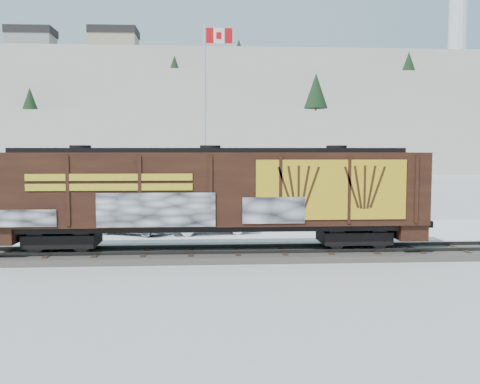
{
  "coord_description": "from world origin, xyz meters",
  "views": [
    {
      "loc": [
        -1.33,
        -23.33,
        4.7
      ],
      "look_at": [
        0.34,
        3.0,
        2.64
      ],
      "focal_mm": 40.0,
      "sensor_mm": 36.0,
      "label": 1
    }
  ],
  "objects": [
    {
      "name": "car_dark",
      "position": [
        6.3,
        7.46,
        0.67
      ],
      "size": [
        4.76,
        3.24,
        1.28
      ],
      "primitive_type": "imported",
      "rotation": [
        0.0,
        0.0,
        1.21
      ],
      "color": "black",
      "rests_on": "parking_strip"
    },
    {
      "name": "rail_track",
      "position": [
        0.0,
        0.0,
        0.15
      ],
      "size": [
        50.0,
        3.4,
        0.43
      ],
      "color": "#59544C",
      "rests_on": "ground"
    },
    {
      "name": "ground",
      "position": [
        0.0,
        0.0,
        0.0
      ],
      "size": [
        500.0,
        500.0,
        0.0
      ],
      "primitive_type": "plane",
      "color": "white",
      "rests_on": "ground"
    },
    {
      "name": "flagpole",
      "position": [
        -1.3,
        12.83,
        4.92
      ],
      "size": [
        2.3,
        0.9,
        13.0
      ],
      "color": "silver",
      "rests_on": "ground"
    },
    {
      "name": "car_white",
      "position": [
        -1.09,
        6.4,
        0.81
      ],
      "size": [
        4.97,
        2.41,
        1.57
      ],
      "primitive_type": "imported",
      "rotation": [
        0.0,
        0.0,
        1.73
      ],
      "color": "silver",
      "rests_on": "parking_strip"
    },
    {
      "name": "parking_strip",
      "position": [
        0.0,
        7.5,
        0.01
      ],
      "size": [
        40.0,
        8.0,
        0.03
      ],
      "primitive_type": "cube",
      "color": "white",
      "rests_on": "ground"
    },
    {
      "name": "hillside",
      "position": [
        -0.05,
        139.79,
        14.37
      ],
      "size": [
        360.0,
        110.0,
        93.0
      ],
      "color": "white",
      "rests_on": "ground"
    },
    {
      "name": "hopper_railcar",
      "position": [
        -1.15,
        -0.01,
        2.88
      ],
      "size": [
        18.56,
        3.06,
        4.38
      ],
      "color": "black",
      "rests_on": "rail_track"
    },
    {
      "name": "car_silver",
      "position": [
        -5.57,
        6.6,
        0.78
      ],
      "size": [
        4.76,
        3.42,
        1.51
      ],
      "primitive_type": "imported",
      "rotation": [
        0.0,
        0.0,
        1.15
      ],
      "color": "#A5A7AD",
      "rests_on": "parking_strip"
    }
  ]
}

